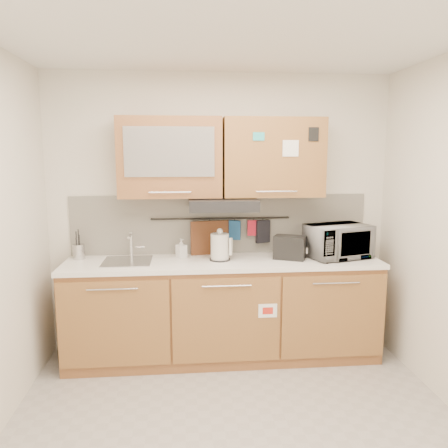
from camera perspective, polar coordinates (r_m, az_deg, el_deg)
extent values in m
plane|color=#9E9993|center=(3.22, 2.03, -26.20)|extent=(3.20, 3.20, 0.00)
plane|color=white|center=(2.73, 2.37, 24.79)|extent=(3.20, 3.20, 0.00)
plane|color=silver|center=(4.16, -0.48, 1.37)|extent=(3.20, 0.00, 3.20)
cube|color=#965B35|center=(4.08, -0.11, -11.27)|extent=(2.80, 0.60, 0.88)
cube|color=black|center=(4.23, -0.10, -16.23)|extent=(2.80, 0.54, 0.10)
cube|color=#A17339|center=(3.81, -14.15, -12.60)|extent=(0.91, 0.02, 0.74)
cylinder|color=silver|center=(3.68, -14.40, -8.26)|extent=(0.41, 0.01, 0.01)
cube|color=#A17339|center=(3.78, 0.33, -12.49)|extent=(0.91, 0.02, 0.74)
cylinder|color=silver|center=(3.65, 0.37, -8.11)|extent=(0.41, 0.01, 0.01)
cube|color=#A17339|center=(3.97, 14.14, -11.67)|extent=(0.91, 0.02, 0.74)
cylinder|color=silver|center=(3.85, 14.45, -7.48)|extent=(0.41, 0.01, 0.01)
cube|color=white|center=(3.93, -0.10, -5.03)|extent=(2.82, 0.62, 0.04)
cube|color=silver|center=(4.16, -0.46, -0.01)|extent=(2.80, 0.02, 0.56)
cube|color=#965B35|center=(3.93, -7.05, 8.60)|extent=(0.90, 0.35, 0.70)
cube|color=silver|center=(3.75, -7.15, 9.34)|extent=(0.76, 0.02, 0.42)
cube|color=#A17339|center=(4.01, 6.36, 8.63)|extent=(0.90, 0.35, 0.70)
cube|color=white|center=(3.86, 8.70, 9.75)|extent=(0.14, 0.00, 0.14)
cube|color=black|center=(3.90, -0.18, 2.62)|extent=(0.60, 0.46, 0.10)
cube|color=silver|center=(3.95, -12.52, -4.94)|extent=(0.42, 0.40, 0.03)
cylinder|color=silver|center=(4.08, -12.02, -2.69)|extent=(0.03, 0.03, 0.24)
cylinder|color=silver|center=(3.98, -12.20, -1.52)|extent=(0.02, 0.18, 0.02)
cylinder|color=black|center=(4.11, -0.42, 0.73)|extent=(1.30, 0.02, 0.02)
cylinder|color=#B5B6BA|center=(4.17, -18.43, -3.44)|extent=(0.12, 0.12, 0.14)
cylinder|color=black|center=(4.17, -18.69, -2.62)|extent=(0.01, 0.01, 0.25)
cylinder|color=black|center=(4.15, -18.33, -2.87)|extent=(0.01, 0.01, 0.23)
cylinder|color=black|center=(4.17, -18.43, -2.47)|extent=(0.01, 0.01, 0.27)
cylinder|color=black|center=(4.15, -18.70, -3.07)|extent=(0.01, 0.01, 0.20)
cylinder|color=silver|center=(3.90, -0.55, -3.02)|extent=(0.22, 0.22, 0.24)
sphere|color=silver|center=(3.88, -0.55, -0.97)|extent=(0.05, 0.05, 0.05)
cube|color=silver|center=(3.87, 0.90, -2.97)|extent=(0.03, 0.04, 0.15)
cylinder|color=black|center=(3.93, -0.55, -4.62)|extent=(0.19, 0.19, 0.01)
cube|color=black|center=(4.00, 8.59, -3.05)|extent=(0.32, 0.27, 0.21)
cube|color=black|center=(3.99, 7.92, -1.64)|extent=(0.12, 0.14, 0.01)
cube|color=black|center=(3.97, 9.33, -1.73)|extent=(0.12, 0.14, 0.01)
imported|color=#999999|center=(4.13, 14.66, -2.19)|extent=(0.63, 0.51, 0.30)
imported|color=#999999|center=(4.02, -5.59, -3.16)|extent=(0.11, 0.11, 0.18)
cube|color=brown|center=(4.14, -1.85, -2.69)|extent=(0.36, 0.09, 0.45)
cube|color=#1D4D84|center=(4.13, 1.42, -0.81)|extent=(0.11, 0.06, 0.18)
cube|color=black|center=(4.17, 5.10, -0.98)|extent=(0.14, 0.08, 0.22)
cube|color=#B3172A|center=(4.15, 3.92, -0.52)|extent=(0.12, 0.02, 0.15)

